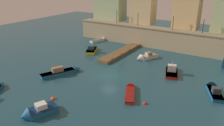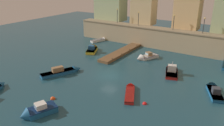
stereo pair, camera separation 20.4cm
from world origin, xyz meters
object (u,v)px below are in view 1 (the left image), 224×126
Objects in this scene: quay_lamp_2 at (173,20)px; moored_boat_9 at (100,40)px; moored_boat_2 at (172,70)px; moored_boat_1 at (145,57)px; quay_lamp_0 at (117,13)px; mooring_buoy_0 at (145,104)px; mooring_buoy_1 at (53,99)px; moored_boat_8 at (36,112)px; quay_lamp_3 at (204,23)px; moored_boat_7 at (92,49)px; moored_boat_4 at (63,71)px; moored_boat_6 at (213,90)px; moored_boat_3 at (130,91)px; quay_lamp_1 at (138,16)px.

moored_boat_9 is at bearing -171.65° from quay_lamp_2.
moored_boat_1 is at bearing 42.45° from moored_boat_2.
mooring_buoy_0 is at bearing -51.78° from quay_lamp_0.
quay_lamp_2 is 30.79m from mooring_buoy_1.
moored_boat_8 is 13.28m from mooring_buoy_0.
moored_boat_7 is (-20.32, -10.14, -6.25)m from quay_lamp_3.
moored_boat_9 is (-6.73, 20.01, -0.14)m from moored_boat_4.
moored_boat_8 is (-9.19, -20.85, 0.06)m from moored_boat_2.
quay_lamp_0 is 7.83m from moored_boat_9.
moored_boat_9 is (-29.02, 13.26, -0.06)m from moored_boat_6.
quay_lamp_0 is 20.26m from quay_lamp_3.
moored_boat_3 is at bearing 150.63° from mooring_buoy_0.
moored_boat_7 reaches higher than moored_boat_4.
quay_lamp_0 is at bearing 36.77° from moored_boat_6.
quay_lamp_0 is at bearing 9.40° from moored_boat_3.
moored_boat_6 is 22.20m from mooring_buoy_1.
moored_boat_6 is at bearing -31.72° from quay_lamp_0.
moored_boat_7 is (-14.20, -10.14, -6.27)m from quay_lamp_2.
moored_boat_6 is 8.88× the size of mooring_buoy_1.
quay_lamp_0 is 14.14m from quay_lamp_2.
quay_lamp_3 reaches higher than mooring_buoy_1.
quay_lamp_1 is 18.65m from moored_boat_2.
moored_boat_4 is at bearing -126.85° from quay_lamp_3.
quay_lamp_3 is 35.41m from moored_boat_8.
moored_boat_9 is at bearing -136.23° from moored_boat_8.
moored_boat_2 is (12.61, -12.21, -6.31)m from quay_lamp_1.
quay_lamp_1 reaches higher than moored_boat_9.
quay_lamp_0 is 31.29m from mooring_buoy_1.
quay_lamp_2 is at bearing -167.51° from moored_boat_1.
quay_lamp_0 reaches higher than moored_boat_6.
moored_boat_7 is at bearing 55.99° from moored_boat_6.
quay_lamp_0 reaches higher than moored_boat_1.
quay_lamp_3 is 0.55× the size of moored_boat_2.
moored_boat_9 is at bearing 18.31° from moored_boat_3.
quay_lamp_1 is 33.81m from moored_boat_8.
mooring_buoy_0 is at bearing 163.91° from moored_boat_2.
moored_boat_7 is at bearing 112.89° from mooring_buoy_1.
quay_lamp_3 reaches higher than mooring_buoy_0.
moored_boat_4 is at bearing 174.96° from mooring_buoy_0.
moored_boat_4 is at bearing -144.21° from moored_boat_9.
moored_boat_6 is at bearing -38.61° from quay_lamp_1.
moored_boat_8 is at bearing -74.43° from quay_lamp_0.
quay_lamp_0 is 0.60× the size of moored_boat_2.
moored_boat_8 is at bearing -136.70° from mooring_buoy_0.
moored_boat_6 is 1.16× the size of moored_boat_9.
moored_boat_9 is at bearing -83.93° from moored_boat_1.
mooring_buoy_1 is (8.08, -29.44, -6.84)m from quay_lamp_0.
moored_boat_3 is 1.00× the size of moored_boat_6.
mooring_buoy_1 is at bearing -74.64° from quay_lamp_0.
quay_lamp_2 is 5.70× the size of mooring_buoy_0.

